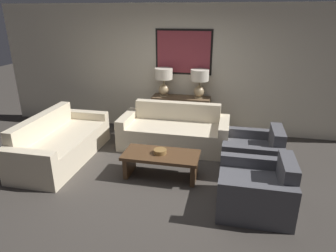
# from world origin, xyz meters

# --- Properties ---
(ground_plane) EXTENTS (20.00, 20.00, 0.00)m
(ground_plane) POSITION_xyz_m (0.00, 0.00, 0.00)
(ground_plane) COLOR #3D3833
(back_wall) EXTENTS (8.23, 0.12, 2.65)m
(back_wall) POSITION_xyz_m (0.00, 2.45, 1.33)
(back_wall) COLOR beige
(back_wall) RESTS_ON ground_plane
(console_table) EXTENTS (1.22, 0.39, 0.81)m
(console_table) POSITION_xyz_m (0.00, 2.17, 0.40)
(console_table) COLOR brown
(console_table) RESTS_ON ground_plane
(table_lamp_left) EXTENTS (0.37, 0.37, 0.59)m
(table_lamp_left) POSITION_xyz_m (-0.37, 2.17, 1.18)
(table_lamp_left) COLOR tan
(table_lamp_left) RESTS_ON console_table
(table_lamp_right) EXTENTS (0.37, 0.37, 0.59)m
(table_lamp_right) POSITION_xyz_m (0.37, 2.17, 1.18)
(table_lamp_right) COLOR tan
(table_lamp_right) RESTS_ON console_table
(couch_by_back_wall) EXTENTS (2.06, 0.91, 0.80)m
(couch_by_back_wall) POSITION_xyz_m (0.00, 1.45, 0.28)
(couch_by_back_wall) COLOR beige
(couch_by_back_wall) RESTS_ON ground_plane
(couch_by_side) EXTENTS (0.91, 2.06, 0.80)m
(couch_by_side) POSITION_xyz_m (-1.87, 0.49, 0.28)
(couch_by_side) COLOR beige
(couch_by_side) RESTS_ON ground_plane
(coffee_table) EXTENTS (1.19, 0.56, 0.40)m
(coffee_table) POSITION_xyz_m (0.02, 0.26, 0.30)
(coffee_table) COLOR #4C331E
(coffee_table) RESTS_ON ground_plane
(decorative_bowl) EXTENTS (0.20, 0.20, 0.07)m
(decorative_bowl) POSITION_xyz_m (-0.00, 0.27, 0.44)
(decorative_bowl) COLOR olive
(decorative_bowl) RESTS_ON coffee_table
(armchair_near_back_wall) EXTENTS (0.94, 0.91, 0.76)m
(armchair_near_back_wall) POSITION_xyz_m (1.44, 0.80, 0.27)
(armchair_near_back_wall) COLOR #4C4C51
(armchair_near_back_wall) RESTS_ON ground_plane
(armchair_near_camera) EXTENTS (0.94, 0.91, 0.76)m
(armchair_near_camera) POSITION_xyz_m (1.44, -0.28, 0.27)
(armchair_near_camera) COLOR #4C4C51
(armchair_near_camera) RESTS_ON ground_plane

